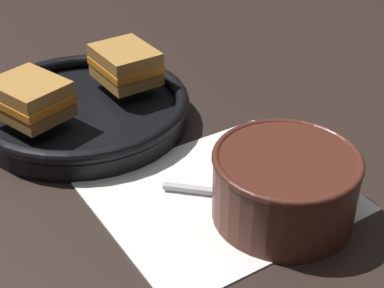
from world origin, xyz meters
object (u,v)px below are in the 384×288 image
at_px(sandwich_near_left, 125,64).
at_px(sandwich_near_right, 30,98).
at_px(spoon, 269,198).
at_px(skillet, 82,110).
at_px(soup_bowl, 285,183).

xyz_separation_m(sandwich_near_left, sandwich_near_right, (-0.14, -0.04, 0.00)).
height_order(spoon, sandwich_near_right, sandwich_near_right).
height_order(sandwich_near_left, sandwich_near_right, same).
bearing_deg(spoon, sandwich_near_right, 167.25).
height_order(spoon, skillet, skillet).
bearing_deg(spoon, soup_bowl, -48.99).
height_order(soup_bowl, sandwich_near_left, sandwich_near_left).
distance_m(soup_bowl, skillet, 0.31).
relative_size(soup_bowl, sandwich_near_left, 1.54).
distance_m(soup_bowl, sandwich_near_left, 0.31).
bearing_deg(sandwich_near_left, skillet, -163.99).
relative_size(sandwich_near_left, sandwich_near_right, 0.89).
distance_m(spoon, skillet, 0.29).
relative_size(soup_bowl, sandwich_near_right, 1.37).
distance_m(skillet, sandwich_near_right, 0.08).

